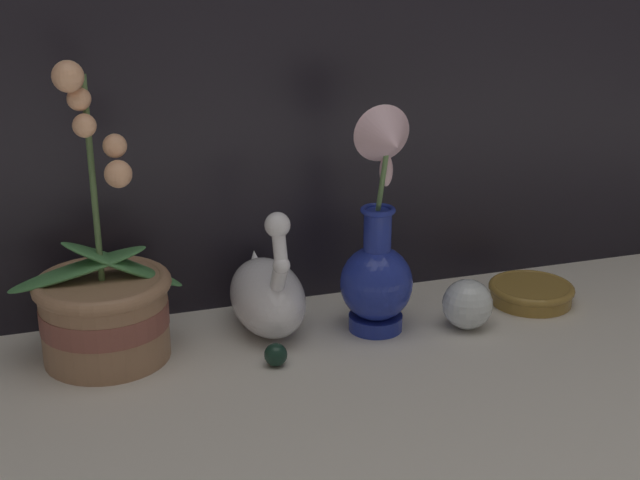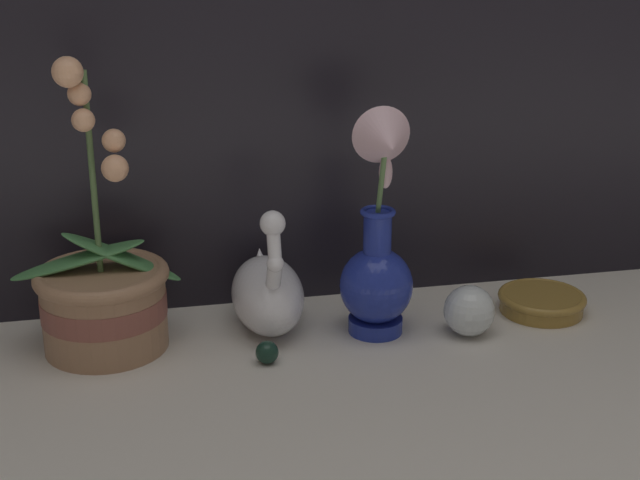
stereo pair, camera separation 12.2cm
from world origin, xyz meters
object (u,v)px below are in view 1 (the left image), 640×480
glass_sphere (467,304)px  blue_vase (379,255)px  orchid_potted_plant (104,304)px  amber_dish (531,292)px  swan_figurine (267,293)px

glass_sphere → blue_vase: bearing=166.8°
orchid_potted_plant → amber_dish: orchid_potted_plant is taller
glass_sphere → amber_dish: 0.14m
glass_sphere → amber_dish: (0.13, 0.05, -0.02)m
blue_vase → amber_dish: size_ratio=2.51×
swan_figurine → glass_sphere: size_ratio=2.70×
glass_sphere → amber_dish: bearing=20.8°
orchid_potted_plant → glass_sphere: 0.50m
swan_figurine → glass_sphere: bearing=-16.4°
blue_vase → swan_figurine: bearing=160.8°
orchid_potted_plant → swan_figurine: (0.22, 0.02, -0.02)m
orchid_potted_plant → amber_dish: bearing=-1.3°
orchid_potted_plant → blue_vase: (0.37, -0.04, 0.04)m
swan_figurine → amber_dish: (0.40, -0.03, -0.04)m
orchid_potted_plant → blue_vase: bearing=-5.5°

